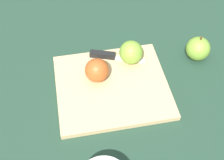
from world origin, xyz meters
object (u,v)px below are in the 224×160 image
at_px(apple_half_right, 131,52).
at_px(knife, 106,55).
at_px(apple_whole, 198,49).
at_px(apple_half_left, 97,70).

xyz_separation_m(apple_half_right, knife, (-0.07, 0.02, -0.03)).
xyz_separation_m(apple_half_right, apple_whole, (0.20, 0.00, -0.01)).
height_order(apple_half_right, apple_whole, same).
distance_m(apple_half_left, apple_half_right, 0.12).
bearing_deg(knife, apple_whole, 11.91).
height_order(apple_half_right, knife, apple_half_right).
xyz_separation_m(apple_half_left, apple_whole, (0.31, 0.06, -0.01)).
bearing_deg(apple_whole, apple_half_left, -169.17).
bearing_deg(apple_half_right, knife, 144.78).
distance_m(apple_half_left, knife, 0.09).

